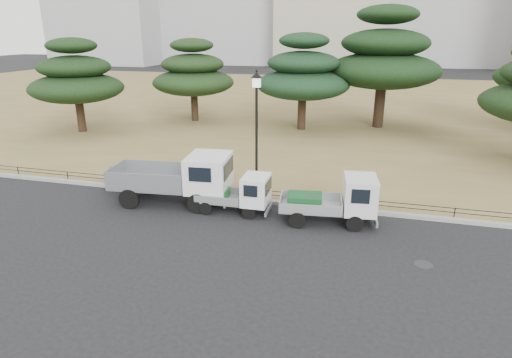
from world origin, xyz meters
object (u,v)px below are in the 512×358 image
(truck_large, at_px, (178,176))
(truck_kei_front, at_px, (238,194))
(tarp_pile, at_px, (124,176))
(street_lamp, at_px, (257,115))
(truck_kei_rear, at_px, (336,200))

(truck_large, height_order, truck_kei_front, truck_large)
(truck_large, xyz_separation_m, truck_kei_front, (2.78, -0.27, -0.43))
(truck_large, distance_m, tarp_pile, 3.82)
(truck_large, xyz_separation_m, street_lamp, (3.16, 1.28, 2.59))
(street_lamp, bearing_deg, tarp_pile, 179.84)
(truck_large, bearing_deg, street_lamp, 16.25)
(truck_kei_front, height_order, street_lamp, street_lamp)
(truck_kei_rear, bearing_deg, tarp_pile, 164.36)
(tarp_pile, bearing_deg, truck_large, -20.18)
(truck_kei_rear, bearing_deg, truck_kei_front, 173.00)
(truck_large, bearing_deg, tarp_pile, 154.07)
(truck_kei_front, relative_size, truck_kei_rear, 0.82)
(truck_kei_rear, xyz_separation_m, tarp_pile, (-10.30, 1.56, -0.41))
(truck_large, height_order, truck_kei_rear, truck_large)
(truck_kei_rear, relative_size, street_lamp, 0.70)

